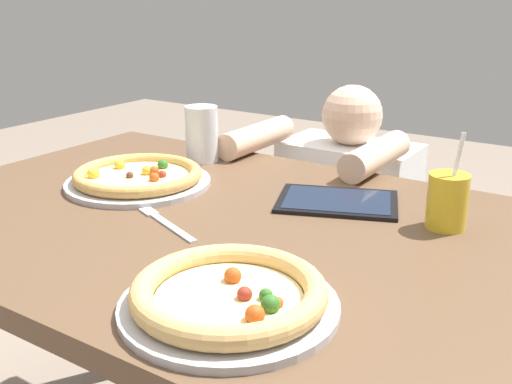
% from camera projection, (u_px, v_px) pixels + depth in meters
% --- Properties ---
extents(dining_table, '(1.29, 0.88, 0.75)m').
position_uv_depth(dining_table, '(214.00, 267.00, 1.20)').
color(dining_table, brown).
rests_on(dining_table, ground).
extents(pizza_near, '(0.30, 0.30, 0.05)m').
position_uv_depth(pizza_near, '(229.00, 296.00, 0.82)').
color(pizza_near, '#B7B7BC').
rests_on(pizza_near, dining_table).
extents(pizza_far, '(0.32, 0.32, 0.04)m').
position_uv_depth(pizza_far, '(138.00, 177.00, 1.35)').
color(pizza_far, '#B7B7BC').
rests_on(pizza_far, dining_table).
extents(drink_cup_colored, '(0.07, 0.07, 0.18)m').
position_uv_depth(drink_cup_colored, '(447.00, 201.00, 1.10)').
color(drink_cup_colored, gold).
rests_on(drink_cup_colored, dining_table).
extents(water_cup_clear, '(0.08, 0.08, 0.14)m').
position_uv_depth(water_cup_clear, '(202.00, 133.00, 1.52)').
color(water_cup_clear, silver).
rests_on(water_cup_clear, dining_table).
extents(fork, '(0.19, 0.09, 0.00)m').
position_uv_depth(fork, '(164.00, 222.00, 1.13)').
color(fork, silver).
rests_on(fork, dining_table).
extents(tablet, '(0.29, 0.25, 0.01)m').
position_uv_depth(tablet, '(337.00, 201.00, 1.24)').
color(tablet, black).
rests_on(tablet, dining_table).
extents(diner_seated, '(0.41, 0.52, 0.91)m').
position_uv_depth(diner_seated, '(344.00, 251.00, 1.84)').
color(diner_seated, '#333847').
rests_on(diner_seated, ground).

